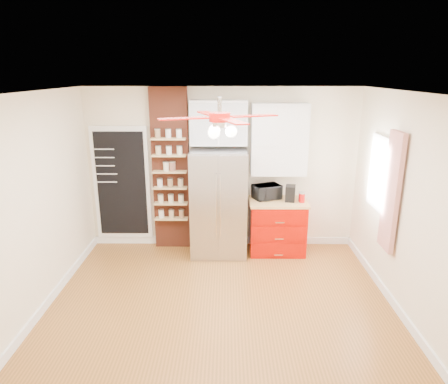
{
  "coord_description": "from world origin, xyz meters",
  "views": [
    {
      "loc": [
        0.08,
        -4.52,
        2.92
      ],
      "look_at": [
        0.04,
        0.9,
        1.28
      ],
      "focal_mm": 32.0,
      "sensor_mm": 36.0,
      "label": 1
    }
  ],
  "objects_px": {
    "coffee_maker": "(290,193)",
    "canister_left": "(302,198)",
    "toaster_oven": "(267,192)",
    "pantry_jar_oats": "(166,167)",
    "red_cabinet": "(277,226)",
    "ceiling_fan": "(220,118)",
    "fridge": "(219,203)"
  },
  "relations": [
    {
      "from": "coffee_maker",
      "to": "canister_left",
      "type": "relative_size",
      "value": 1.74
    },
    {
      "from": "toaster_oven",
      "to": "canister_left",
      "type": "bearing_deg",
      "value": -42.44
    },
    {
      "from": "canister_left",
      "to": "coffee_maker",
      "type": "bearing_deg",
      "value": 155.97
    },
    {
      "from": "pantry_jar_oats",
      "to": "toaster_oven",
      "type": "bearing_deg",
      "value": -0.16
    },
    {
      "from": "red_cabinet",
      "to": "toaster_oven",
      "type": "relative_size",
      "value": 2.17
    },
    {
      "from": "coffee_maker",
      "to": "pantry_jar_oats",
      "type": "xyz_separation_m",
      "value": [
        -2.02,
        0.11,
        0.41
      ]
    },
    {
      "from": "ceiling_fan",
      "to": "pantry_jar_oats",
      "type": "relative_size",
      "value": 10.15
    },
    {
      "from": "coffee_maker",
      "to": "fridge",
      "type": "bearing_deg",
      "value": -166.55
    },
    {
      "from": "fridge",
      "to": "pantry_jar_oats",
      "type": "xyz_separation_m",
      "value": [
        -0.86,
        0.15,
        0.57
      ]
    },
    {
      "from": "fridge",
      "to": "pantry_jar_oats",
      "type": "bearing_deg",
      "value": 169.99
    },
    {
      "from": "pantry_jar_oats",
      "to": "red_cabinet",
      "type": "bearing_deg",
      "value": -3.17
    },
    {
      "from": "fridge",
      "to": "coffee_maker",
      "type": "distance_m",
      "value": 1.17
    },
    {
      "from": "coffee_maker",
      "to": "canister_left",
      "type": "distance_m",
      "value": 0.2
    },
    {
      "from": "fridge",
      "to": "ceiling_fan",
      "type": "relative_size",
      "value": 1.25
    },
    {
      "from": "canister_left",
      "to": "ceiling_fan",
      "type": "bearing_deg",
      "value": -129.05
    },
    {
      "from": "red_cabinet",
      "to": "ceiling_fan",
      "type": "xyz_separation_m",
      "value": [
        -0.92,
        -1.68,
        1.97
      ]
    },
    {
      "from": "ceiling_fan",
      "to": "toaster_oven",
      "type": "xyz_separation_m",
      "value": [
        0.74,
        1.78,
        -1.4
      ]
    },
    {
      "from": "red_cabinet",
      "to": "canister_left",
      "type": "xyz_separation_m",
      "value": [
        0.37,
        -0.09,
        0.52
      ]
    },
    {
      "from": "fridge",
      "to": "red_cabinet",
      "type": "relative_size",
      "value": 1.86
    },
    {
      "from": "ceiling_fan",
      "to": "canister_left",
      "type": "bearing_deg",
      "value": 50.95
    },
    {
      "from": "red_cabinet",
      "to": "toaster_oven",
      "type": "xyz_separation_m",
      "value": [
        -0.18,
        0.1,
        0.57
      ]
    },
    {
      "from": "ceiling_fan",
      "to": "pantry_jar_oats",
      "type": "distance_m",
      "value": 2.23
    },
    {
      "from": "red_cabinet",
      "to": "canister_left",
      "type": "distance_m",
      "value": 0.65
    },
    {
      "from": "toaster_oven",
      "to": "pantry_jar_oats",
      "type": "xyz_separation_m",
      "value": [
        -1.65,
        0.0,
        0.42
      ]
    },
    {
      "from": "fridge",
      "to": "canister_left",
      "type": "xyz_separation_m",
      "value": [
        1.34,
        -0.04,
        0.1
      ]
    },
    {
      "from": "red_cabinet",
      "to": "toaster_oven",
      "type": "distance_m",
      "value": 0.6
    },
    {
      "from": "ceiling_fan",
      "to": "coffee_maker",
      "type": "xyz_separation_m",
      "value": [
        1.11,
        1.67,
        -1.4
      ]
    },
    {
      "from": "red_cabinet",
      "to": "coffee_maker",
      "type": "xyz_separation_m",
      "value": [
        0.19,
        -0.01,
        0.58
      ]
    },
    {
      "from": "red_cabinet",
      "to": "canister_left",
      "type": "height_order",
      "value": "canister_left"
    },
    {
      "from": "toaster_oven",
      "to": "coffee_maker",
      "type": "xyz_separation_m",
      "value": [
        0.37,
        -0.11,
        0.01
      ]
    },
    {
      "from": "ceiling_fan",
      "to": "red_cabinet",
      "type": "bearing_deg",
      "value": 61.29
    },
    {
      "from": "fridge",
      "to": "ceiling_fan",
      "type": "bearing_deg",
      "value": -88.24
    }
  ]
}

